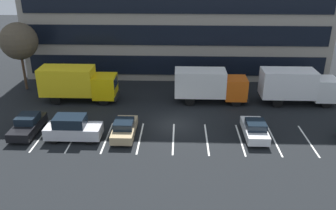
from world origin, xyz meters
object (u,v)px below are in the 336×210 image
at_px(box_truck_yellow_all, 77,82).
at_px(sedan_tan, 124,128).
at_px(sedan_white, 255,129).
at_px(suv_silver, 73,128).
at_px(box_truck_orange, 209,84).
at_px(bare_tree, 19,41).
at_px(sedan_black, 28,125).
at_px(box_truck_white, 297,85).

xyz_separation_m(box_truck_yellow_all, sedan_tan, (5.96, -7.58, -1.33)).
height_order(sedan_tan, sedan_white, sedan_tan).
relative_size(box_truck_yellow_all, suv_silver, 1.72).
height_order(box_truck_orange, sedan_white, box_truck_orange).
height_order(sedan_white, bare_tree, bare_tree).
bearing_deg(box_truck_yellow_all, sedan_black, -108.37).
bearing_deg(box_truck_yellow_all, suv_silver, -77.85).
distance_m(box_truck_orange, box_truck_white, 8.88).
bearing_deg(suv_silver, sedan_tan, 8.72).
distance_m(box_truck_orange, sedan_white, 8.30).
distance_m(box_truck_orange, sedan_black, 17.69).
bearing_deg(sedan_white, bare_tree, 156.00).
xyz_separation_m(box_truck_yellow_all, box_truck_white, (22.46, 0.10, -0.04)).
bearing_deg(box_truck_white, sedan_white, -126.72).
bearing_deg(sedan_tan, box_truck_yellow_all, 128.17).
xyz_separation_m(box_truck_yellow_all, sedan_black, (-2.42, -7.27, -1.30)).
bearing_deg(box_truck_orange, sedan_black, -155.07).
bearing_deg(bare_tree, sedan_white, -24.00).
bearing_deg(bare_tree, box_truck_white, -6.16).
bearing_deg(sedan_black, sedan_tan, -2.10).
bearing_deg(sedan_white, sedan_black, 179.82).
bearing_deg(bare_tree, sedan_black, -66.93).
height_order(box_truck_white, sedan_white, box_truck_white).
height_order(box_truck_white, bare_tree, bare_tree).
relative_size(box_truck_orange, sedan_tan, 1.75).
bearing_deg(sedan_tan, sedan_white, 1.29).
relative_size(sedan_tan, sedan_white, 1.01).
xyz_separation_m(box_truck_yellow_all, sedan_white, (16.92, -7.33, -1.34)).
relative_size(box_truck_yellow_all, sedan_black, 1.76).
relative_size(box_truck_yellow_all, bare_tree, 1.04).
bearing_deg(sedan_white, sedan_tan, -178.71).
xyz_separation_m(box_truck_yellow_all, bare_tree, (-6.91, 3.27, 3.47)).
bearing_deg(box_truck_yellow_all, box_truck_white, 0.26).
height_order(sedan_white, sedan_black, sedan_black).
distance_m(sedan_white, suv_silver, 15.18).
relative_size(box_truck_yellow_all, box_truck_orange, 1.05).
bearing_deg(sedan_black, suv_silver, -12.76).
height_order(sedan_tan, sedan_black, sedan_black).
height_order(sedan_tan, bare_tree, bare_tree).
relative_size(box_truck_yellow_all, box_truck_white, 1.02).
xyz_separation_m(box_truck_orange, sedan_black, (-16.00, -7.44, -1.20)).
distance_m(box_truck_white, bare_tree, 29.75).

